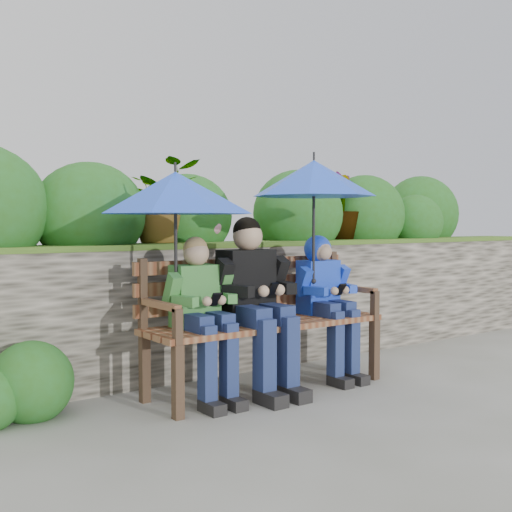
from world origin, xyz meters
TOP-DOWN VIEW (x-y plane):
  - ground at (0.00, 0.00)m, footprint 60.00×60.00m
  - garden_backdrop at (-0.11, 1.57)m, footprint 8.00×2.85m
  - park_bench at (0.05, 0.11)m, footprint 1.80×0.53m
  - boy_left at (-0.49, 0.03)m, footprint 0.46×0.53m
  - boy_middle at (-0.07, 0.02)m, footprint 0.56×0.65m
  - boy_right at (0.61, 0.04)m, footprint 0.45×0.55m
  - umbrella_left at (-0.65, 0.09)m, footprint 1.00×1.00m
  - umbrella_right at (0.48, 0.04)m, footprint 0.91×0.91m

SIDE VIEW (x-z plane):
  - ground at x=0.00m, z-range 0.00..0.00m
  - park_bench at x=0.05m, z-range 0.07..1.02m
  - boy_left at x=-0.49m, z-range 0.08..1.17m
  - garden_backdrop at x=-0.11m, z-range -0.27..1.58m
  - boy_right at x=0.61m, z-range 0.12..1.21m
  - boy_middle at x=-0.07m, z-range 0.07..1.29m
  - umbrella_left at x=-0.65m, z-range 0.95..1.81m
  - umbrella_right at x=0.48m, z-range 1.02..2.00m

